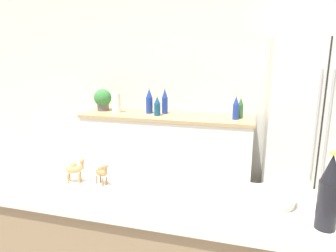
{
  "coord_description": "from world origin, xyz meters",
  "views": [
    {
      "loc": [
        0.63,
        -0.99,
        1.6
      ],
      "look_at": [
        -0.04,
        1.35,
        1.03
      ],
      "focal_mm": 32.0,
      "sensor_mm": 36.0,
      "label": 1
    }
  ],
  "objects_px": {
    "back_bottle_0": "(157,106)",
    "camel_figurine_second": "(102,172)",
    "camel_figurine": "(75,168)",
    "back_bottle_1": "(149,101)",
    "back_bottle_4": "(241,108)",
    "back_bottle_3": "(236,108)",
    "potted_plant": "(103,99)",
    "refrigerator": "(314,125)",
    "wine_bottle": "(329,193)",
    "back_bottle_2": "(165,101)",
    "paper_towel_roll": "(116,103)",
    "fruit_bowl": "(271,197)"
  },
  "relations": [
    {
      "from": "back_bottle_1",
      "to": "potted_plant",
      "type": "bearing_deg",
      "value": 178.19
    },
    {
      "from": "camel_figurine",
      "to": "back_bottle_1",
      "type": "bearing_deg",
      "value": 98.52
    },
    {
      "from": "back_bottle_3",
      "to": "fruit_bowl",
      "type": "height_order",
      "value": "back_bottle_3"
    },
    {
      "from": "wine_bottle",
      "to": "camel_figurine",
      "type": "relative_size",
      "value": 2.33
    },
    {
      "from": "wine_bottle",
      "to": "fruit_bowl",
      "type": "height_order",
      "value": "wine_bottle"
    },
    {
      "from": "back_bottle_4",
      "to": "refrigerator",
      "type": "bearing_deg",
      "value": -6.91
    },
    {
      "from": "back_bottle_3",
      "to": "wine_bottle",
      "type": "height_order",
      "value": "wine_bottle"
    },
    {
      "from": "back_bottle_1",
      "to": "back_bottle_3",
      "type": "distance_m",
      "value": 1.04
    },
    {
      "from": "paper_towel_roll",
      "to": "camel_figurine",
      "type": "relative_size",
      "value": 1.79
    },
    {
      "from": "camel_figurine",
      "to": "back_bottle_4",
      "type": "bearing_deg",
      "value": 69.89
    },
    {
      "from": "back_bottle_0",
      "to": "back_bottle_2",
      "type": "relative_size",
      "value": 0.74
    },
    {
      "from": "camel_figurine",
      "to": "back_bottle_3",
      "type": "bearing_deg",
      "value": 70.2
    },
    {
      "from": "paper_towel_roll",
      "to": "camel_figurine_second",
      "type": "distance_m",
      "value": 2.22
    },
    {
      "from": "refrigerator",
      "to": "wine_bottle",
      "type": "distance_m",
      "value": 2.17
    },
    {
      "from": "back_bottle_1",
      "to": "back_bottle_3",
      "type": "relative_size",
      "value": 1.16
    },
    {
      "from": "back_bottle_2",
      "to": "back_bottle_3",
      "type": "height_order",
      "value": "back_bottle_2"
    },
    {
      "from": "paper_towel_roll",
      "to": "back_bottle_2",
      "type": "relative_size",
      "value": 0.78
    },
    {
      "from": "back_bottle_4",
      "to": "camel_figurine_second",
      "type": "distance_m",
      "value": 2.18
    },
    {
      "from": "back_bottle_0",
      "to": "back_bottle_4",
      "type": "relative_size",
      "value": 0.96
    },
    {
      "from": "paper_towel_roll",
      "to": "back_bottle_1",
      "type": "xyz_separation_m",
      "value": [
        0.41,
        0.05,
        0.03
      ]
    },
    {
      "from": "paper_towel_roll",
      "to": "refrigerator",
      "type": "bearing_deg",
      "value": -0.95
    },
    {
      "from": "back_bottle_1",
      "to": "wine_bottle",
      "type": "relative_size",
      "value": 0.98
    },
    {
      "from": "potted_plant",
      "to": "back_bottle_3",
      "type": "relative_size",
      "value": 1.04
    },
    {
      "from": "potted_plant",
      "to": "back_bottle_2",
      "type": "bearing_deg",
      "value": 0.84
    },
    {
      "from": "back_bottle_4",
      "to": "fruit_bowl",
      "type": "distance_m",
      "value": 2.07
    },
    {
      "from": "fruit_bowl",
      "to": "camel_figurine_second",
      "type": "distance_m",
      "value": 0.85
    },
    {
      "from": "paper_towel_roll",
      "to": "back_bottle_0",
      "type": "xyz_separation_m",
      "value": [
        0.55,
        -0.06,
        -0.01
      ]
    },
    {
      "from": "back_bottle_2",
      "to": "camel_figurine",
      "type": "relative_size",
      "value": 2.31
    },
    {
      "from": "paper_towel_roll",
      "to": "back_bottle_4",
      "type": "relative_size",
      "value": 1.0
    },
    {
      "from": "camel_figurine_second",
      "to": "camel_figurine",
      "type": "bearing_deg",
      "value": -174.94
    },
    {
      "from": "refrigerator",
      "to": "back_bottle_2",
      "type": "distance_m",
      "value": 1.66
    },
    {
      "from": "refrigerator",
      "to": "back_bottle_0",
      "type": "bearing_deg",
      "value": -179.15
    },
    {
      "from": "refrigerator",
      "to": "wine_bottle",
      "type": "bearing_deg",
      "value": -98.67
    },
    {
      "from": "back_bottle_3",
      "to": "back_bottle_0",
      "type": "bearing_deg",
      "value": -178.58
    },
    {
      "from": "back_bottle_0",
      "to": "camel_figurine_second",
      "type": "relative_size",
      "value": 1.92
    },
    {
      "from": "refrigerator",
      "to": "wine_bottle",
      "type": "relative_size",
      "value": 5.75
    },
    {
      "from": "back_bottle_4",
      "to": "camel_figurine",
      "type": "relative_size",
      "value": 1.78
    },
    {
      "from": "back_bottle_2",
      "to": "camel_figurine",
      "type": "bearing_deg",
      "value": -86.61
    },
    {
      "from": "refrigerator",
      "to": "back_bottle_1",
      "type": "height_order",
      "value": "refrigerator"
    },
    {
      "from": "back_bottle_3",
      "to": "potted_plant",
      "type": "bearing_deg",
      "value": 176.15
    },
    {
      "from": "wine_bottle",
      "to": "camel_figurine_second",
      "type": "relative_size",
      "value": 2.62
    },
    {
      "from": "back_bottle_3",
      "to": "camel_figurine",
      "type": "distance_m",
      "value": 2.14
    },
    {
      "from": "refrigerator",
      "to": "back_bottle_0",
      "type": "relative_size",
      "value": 7.85
    },
    {
      "from": "back_bottle_2",
      "to": "wine_bottle",
      "type": "bearing_deg",
      "value": -59.62
    },
    {
      "from": "back_bottle_4",
      "to": "fruit_bowl",
      "type": "height_order",
      "value": "back_bottle_4"
    },
    {
      "from": "back_bottle_4",
      "to": "back_bottle_3",
      "type": "bearing_deg",
      "value": -116.48
    },
    {
      "from": "refrigerator",
      "to": "back_bottle_2",
      "type": "relative_size",
      "value": 5.8
    },
    {
      "from": "back_bottle_3",
      "to": "camel_figurine_second",
      "type": "height_order",
      "value": "back_bottle_3"
    },
    {
      "from": "paper_towel_roll",
      "to": "camel_figurine_second",
      "type": "bearing_deg",
      "value": -66.61
    },
    {
      "from": "back_bottle_2",
      "to": "refrigerator",
      "type": "bearing_deg",
      "value": -4.23
    }
  ]
}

